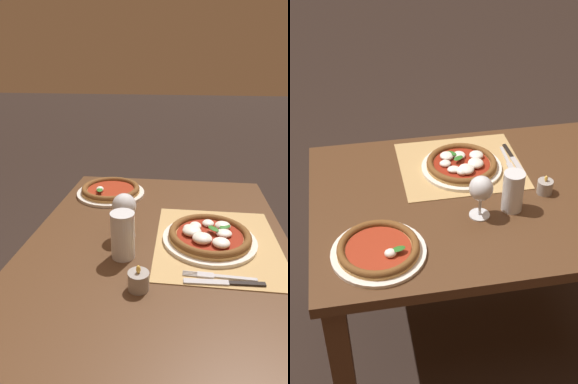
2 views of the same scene
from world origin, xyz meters
TOP-DOWN VIEW (x-y plane):
  - dining_table at (0.00, 0.00)m, footprint 1.18×0.86m
  - paper_placemat at (0.02, -0.19)m, footprint 0.46×0.39m
  - pizza_near at (0.03, -0.16)m, footprint 0.30×0.30m
  - pizza_far at (0.38, 0.24)m, footprint 0.30×0.30m
  - wine_glass at (0.03, 0.11)m, footprint 0.08×0.08m
  - pint_glass at (-0.09, 0.10)m, footprint 0.07×0.07m
  - fork at (-0.16, -0.18)m, footprint 0.02×0.20m
  - knife at (-0.19, -0.19)m, footprint 0.03×0.22m
  - votive_candle at (-0.23, 0.03)m, footprint 0.06×0.06m

SIDE VIEW (x-z plane):
  - dining_table at x=0.00m, z-range 0.26..1.00m
  - paper_placemat at x=0.02m, z-range 0.74..0.74m
  - fork at x=-0.16m, z-range 0.74..0.75m
  - knife at x=-0.19m, z-range 0.74..0.75m
  - pizza_far at x=0.38m, z-range 0.74..0.78m
  - votive_candle at x=-0.23m, z-range 0.73..0.80m
  - pizza_near at x=0.03m, z-range 0.74..0.79m
  - pint_glass at x=-0.09m, z-range 0.74..0.88m
  - wine_glass at x=0.03m, z-range 0.77..0.92m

